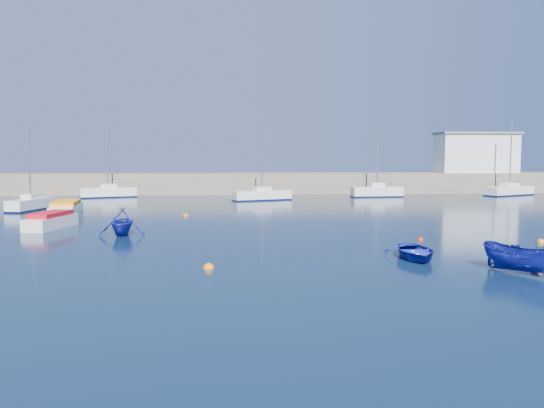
{
  "coord_description": "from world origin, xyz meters",
  "views": [
    {
      "loc": [
        -1.63,
        -21.88,
        5.02
      ],
      "look_at": [
        0.89,
        14.39,
        1.6
      ],
      "focal_mm": 35.0,
      "sensor_mm": 36.0,
      "label": 1
    }
  ],
  "objects": [
    {
      "name": "sailboat_7",
      "position": [
        15.04,
        39.47,
        0.66
      ],
      "size": [
        6.09,
        2.16,
        8.04
      ],
      "rotation": [
        0.0,
        0.0,
        1.65
      ],
      "color": "silver",
      "rests_on": "ground"
    },
    {
      "name": "buoy_3",
      "position": [
        -5.69,
        21.44,
        0.0
      ],
      "size": [
        0.44,
        0.44,
        0.44
      ],
      "primitive_type": "sphere",
      "color": "orange",
      "rests_on": "ground"
    },
    {
      "name": "motorboat_2",
      "position": [
        -15.82,
        23.46,
        0.53
      ],
      "size": [
        2.58,
        5.66,
        1.12
      ],
      "rotation": [
        0.0,
        0.0,
        0.13
      ],
      "color": "silver",
      "rests_on": "ground"
    },
    {
      "name": "buoy_0",
      "position": [
        -2.82,
        1.22,
        0.0
      ],
      "size": [
        0.49,
        0.49,
        0.49
      ],
      "primitive_type": "sphere",
      "color": "orange",
      "rests_on": "ground"
    },
    {
      "name": "dinghy_right",
      "position": [
        10.36,
        -0.65,
        0.65
      ],
      "size": [
        2.91,
        3.52,
        1.3
      ],
      "primitive_type": "imported",
      "rotation": [
        0.0,
        0.0,
        0.58
      ],
      "color": "navy",
      "rests_on": "ground"
    },
    {
      "name": "buoy_5",
      "position": [
        11.28,
        -0.31,
        0.0
      ],
      "size": [
        0.5,
        0.5,
        0.5
      ],
      "primitive_type": "sphere",
      "color": "orange",
      "rests_on": "ground"
    },
    {
      "name": "buoy_1",
      "position": [
        9.2,
        8.18,
        0.0
      ],
      "size": [
        0.4,
        0.4,
        0.4
      ],
      "primitive_type": "sphere",
      "color": "#B41D0D",
      "rests_on": "ground"
    },
    {
      "name": "sailboat_5",
      "position": [
        -16.44,
        40.97,
        0.63
      ],
      "size": [
        6.5,
        3.75,
        8.35
      ],
      "rotation": [
        0.0,
        0.0,
        1.91
      ],
      "color": "silver",
      "rests_on": "ground"
    },
    {
      "name": "sailboat_6",
      "position": [
        1.28,
        35.82,
        0.59
      ],
      "size": [
        6.61,
        3.75,
        8.38
      ],
      "rotation": [
        0.0,
        0.0,
        1.9
      ],
      "color": "silver",
      "rests_on": "ground"
    },
    {
      "name": "buoy_2",
      "position": [
        15.74,
        6.82,
        0.0
      ],
      "size": [
        0.45,
        0.45,
        0.45
      ],
      "primitive_type": "sphere",
      "color": "orange",
      "rests_on": "ground"
    },
    {
      "name": "harbor_office",
      "position": [
        30.0,
        46.0,
        5.1
      ],
      "size": [
        10.0,
        4.0,
        5.0
      ],
      "primitive_type": "cube",
      "color": "silver",
      "rests_on": "back_wall"
    },
    {
      "name": "sailboat_8",
      "position": [
        31.79,
        40.54,
        0.61
      ],
      "size": [
        7.05,
        4.65,
        9.0
      ],
      "rotation": [
        0.0,
        0.0,
        2.01
      ],
      "color": "silver",
      "rests_on": "ground"
    },
    {
      "name": "ground",
      "position": [
        0.0,
        0.0,
        0.0
      ],
      "size": [
        220.0,
        220.0,
        0.0
      ],
      "primitive_type": "plane",
      "color": "#0C1E36",
      "rests_on": "ground"
    },
    {
      "name": "dinghy_center",
      "position": [
        6.98,
        2.71,
        0.36
      ],
      "size": [
        2.68,
        3.6,
        0.72
      ],
      "primitive_type": "imported",
      "rotation": [
        0.0,
        0.0,
        -0.06
      ],
      "color": "navy",
      "rests_on": "ground"
    },
    {
      "name": "motorboat_1",
      "position": [
        -14.21,
        14.92,
        0.52
      ],
      "size": [
        2.51,
        4.74,
        1.1
      ],
      "rotation": [
        0.0,
        0.0,
        -0.22
      ],
      "color": "silver",
      "rests_on": "ground"
    },
    {
      "name": "back_wall",
      "position": [
        0.0,
        46.0,
        1.3
      ],
      "size": [
        96.0,
        4.5,
        2.6
      ],
      "primitive_type": "cube",
      "color": "#716756",
      "rests_on": "ground"
    },
    {
      "name": "dinghy_left",
      "position": [
        -8.68,
        11.35,
        0.85
      ],
      "size": [
        2.98,
        3.39,
        1.69
      ],
      "primitive_type": "imported",
      "rotation": [
        0.0,
        0.0,
        0.07
      ],
      "color": "navy",
      "rests_on": "ground"
    },
    {
      "name": "sailboat_3",
      "position": [
        -20.0,
        26.96,
        0.58
      ],
      "size": [
        2.69,
        5.64,
        7.29
      ],
      "rotation": [
        0.0,
        0.0,
        -0.22
      ],
      "color": "silver",
      "rests_on": "ground"
    }
  ]
}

